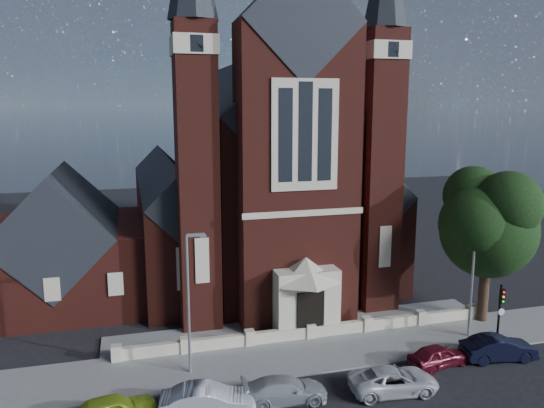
{
  "coord_description": "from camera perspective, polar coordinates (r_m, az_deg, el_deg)",
  "views": [
    {
      "loc": [
        -10.85,
        -23.76,
        14.83
      ],
      "look_at": [
        -1.04,
        12.0,
        7.94
      ],
      "focal_mm": 35.0,
      "sensor_mm": 36.0,
      "label": 1
    }
  ],
  "objects": [
    {
      "name": "street_lamp_right",
      "position": [
        36.25,
        20.91,
        -6.58
      ],
      "size": [
        1.16,
        0.22,
        8.09
      ],
      "color": "gray",
      "rests_on": "ground"
    },
    {
      "name": "street_tree",
      "position": [
        38.48,
        22.67,
        -2.1
      ],
      "size": [
        6.4,
        6.6,
        10.7
      ],
      "color": "black",
      "rests_on": "ground"
    },
    {
      "name": "street_lamp_left",
      "position": [
        29.73,
        -8.84,
        -9.72
      ],
      "size": [
        1.16,
        0.22,
        8.09
      ],
      "color": "gray",
      "rests_on": "ground"
    },
    {
      "name": "forecourt_wall",
      "position": [
        35.41,
        4.11,
        -14.26
      ],
      "size": [
        24.0,
        0.4,
        0.9
      ],
      "primitive_type": "cube",
      "color": "beige",
      "rests_on": "ground"
    },
    {
      "name": "traffic_signal",
      "position": [
        36.24,
        23.36,
        -10.12
      ],
      "size": [
        0.28,
        0.42,
        4.0
      ],
      "color": "black",
      "rests_on": "ground"
    },
    {
      "name": "car_white_suv",
      "position": [
        29.93,
        12.93,
        -18.02
      ],
      "size": [
        4.9,
        2.63,
        1.31
      ],
      "primitive_type": "imported",
      "rotation": [
        0.0,
        0.0,
        1.47
      ],
      "color": "silver",
      "rests_on": "ground"
    },
    {
      "name": "ground",
      "position": [
        42.9,
        0.29,
        -9.69
      ],
      "size": [
        120.0,
        120.0,
        0.0
      ],
      "primitive_type": "plane",
      "color": "black",
      "rests_on": "ground"
    },
    {
      "name": "forecourt_paving",
      "position": [
        37.13,
        3.06,
        -13.02
      ],
      "size": [
        26.0,
        3.0,
        0.14
      ],
      "primitive_type": "cube",
      "color": "slate",
      "rests_on": "ground"
    },
    {
      "name": "church",
      "position": [
        48.41,
        -2.24,
        2.63
      ],
      "size": [
        20.01,
        34.9,
        29.2
      ],
      "color": "#531D16",
      "rests_on": "ground"
    },
    {
      "name": "car_navy",
      "position": [
        35.1,
        23.2,
        -14.06
      ],
      "size": [
        4.56,
        2.09,
        1.45
      ],
      "primitive_type": "imported",
      "rotation": [
        0.0,
        0.0,
        1.44
      ],
      "color": "black",
      "rests_on": "ground"
    },
    {
      "name": "parish_hall",
      "position": [
        43.45,
        -21.7,
        -4.65
      ],
      "size": [
        12.0,
        12.2,
        10.24
      ],
      "color": "#531D16",
      "rests_on": "ground"
    },
    {
      "name": "car_dark_red",
      "position": [
        33.19,
        17.47,
        -15.29
      ],
      "size": [
        3.97,
        2.13,
        1.29
      ],
      "primitive_type": "imported",
      "rotation": [
        0.0,
        0.0,
        1.74
      ],
      "color": "maroon",
      "rests_on": "ground"
    },
    {
      "name": "pavement_strip",
      "position": [
        33.71,
        5.28,
        -15.61
      ],
      "size": [
        60.0,
        5.0,
        0.12
      ],
      "primitive_type": "cube",
      "color": "slate",
      "rests_on": "ground"
    },
    {
      "name": "car_silver_a",
      "position": [
        27.51,
        -6.93,
        -20.32
      ],
      "size": [
        4.8,
        2.29,
        1.52
      ],
      "primitive_type": "imported",
      "rotation": [
        0.0,
        0.0,
        1.42
      ],
      "color": "#B2B6BB",
      "rests_on": "ground"
    },
    {
      "name": "car_silver_b",
      "position": [
        28.49,
        1.37,
        -19.35
      ],
      "size": [
        4.53,
        2.19,
        1.27
      ],
      "primitive_type": "imported",
      "rotation": [
        0.0,
        0.0,
        1.48
      ],
      "color": "#9DA0A4",
      "rests_on": "ground"
    }
  ]
}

